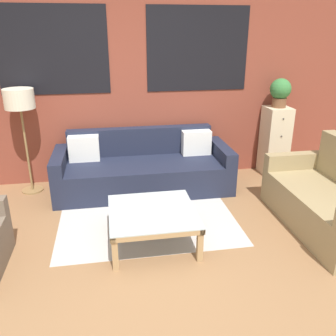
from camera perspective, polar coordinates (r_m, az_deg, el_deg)
ground_plane at (r=3.27m, az=-2.25°, el=-17.44°), size 16.00×16.00×0.00m
wall_back_brick at (r=5.02m, az=-6.33°, el=13.86°), size 8.40×0.09×2.80m
rug at (r=4.27m, az=-3.50°, el=-7.34°), size 2.00×1.73×0.00m
couch_dark at (r=4.84m, az=-3.99°, el=-0.22°), size 2.32×0.88×0.78m
settee_vintage at (r=4.25m, az=24.93°, el=-4.96°), size 0.80×1.59×0.92m
coffee_table at (r=3.60m, az=-2.51°, el=-7.59°), size 0.86×0.86×0.36m
floor_lamp at (r=4.85m, az=-22.68°, el=9.41°), size 0.37×0.37×1.37m
drawer_cabinet at (r=5.51m, az=16.73°, el=4.15°), size 0.35×0.38×1.01m
potted_plant at (r=5.36m, az=17.57°, el=11.65°), size 0.29×0.29×0.41m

